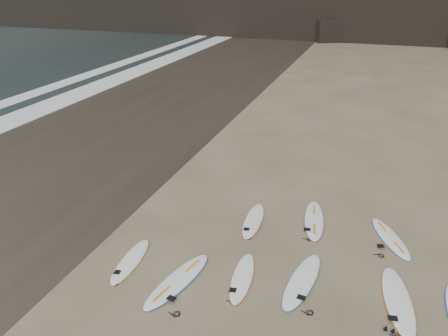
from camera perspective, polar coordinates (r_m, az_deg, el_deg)
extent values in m
plane|color=#897559|center=(12.22, 14.53, -14.84)|extent=(240.00, 240.00, 0.00)
cube|color=#383026|center=(24.82, -14.08, 5.83)|extent=(12.00, 200.00, 0.01)
cube|color=white|center=(28.13, -23.63, 6.71)|extent=(2.20, 200.00, 0.05)
cube|color=black|center=(55.32, 13.29, 17.14)|extent=(4.49, 4.76, 2.49)
ellipsoid|color=white|center=(12.07, -6.05, -14.37)|extent=(1.21, 2.77, 0.10)
ellipsoid|color=white|center=(12.13, 2.41, -14.05)|extent=(0.78, 2.26, 0.08)
ellipsoid|color=white|center=(12.18, 10.18, -14.24)|extent=(0.98, 2.66, 0.09)
ellipsoid|color=white|center=(12.22, 21.77, -15.74)|extent=(1.09, 2.78, 0.10)
ellipsoid|color=white|center=(14.57, 3.87, -6.83)|extent=(0.73, 2.34, 0.08)
ellipsoid|color=white|center=(14.86, 11.69, -6.65)|extent=(1.01, 2.64, 0.09)
ellipsoid|color=white|center=(14.59, 20.92, -8.53)|extent=(1.52, 2.38, 0.09)
ellipsoid|color=white|center=(12.98, -12.10, -11.73)|extent=(0.71, 2.25, 0.08)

